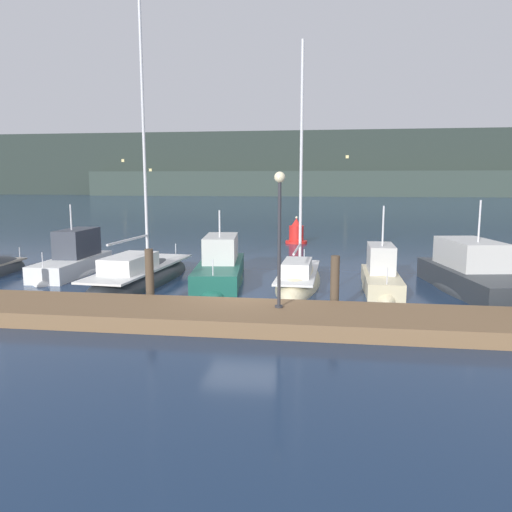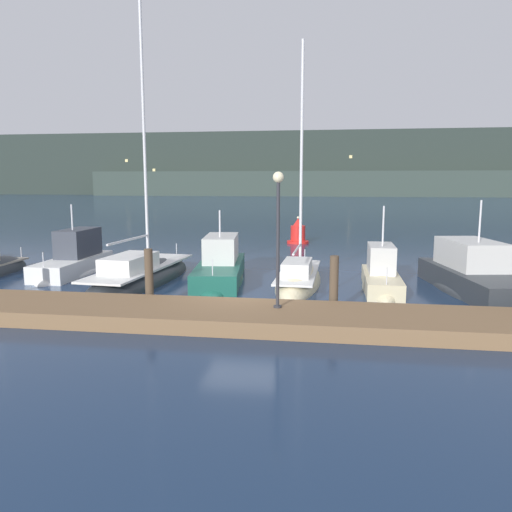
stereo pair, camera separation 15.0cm
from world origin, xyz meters
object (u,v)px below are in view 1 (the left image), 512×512
(sailboat_berth_4, at_px, (141,280))
(channel_buoy, at_px, (296,233))
(motorboat_berth_8, at_px, (476,283))
(dock_lamppost, at_px, (279,218))
(sailboat_berth_6, at_px, (298,281))
(motorboat_berth_7, at_px, (381,282))
(motorboat_berth_3, at_px, (74,266))
(motorboat_berth_5, at_px, (220,273))

(sailboat_berth_4, relative_size, channel_buoy, 7.29)
(motorboat_berth_8, bearing_deg, channel_buoy, 119.18)
(channel_buoy, distance_m, dock_lamppost, 19.12)
(sailboat_berth_6, bearing_deg, dock_lamppost, -92.63)
(motorboat_berth_7, bearing_deg, motorboat_berth_8, 0.67)
(motorboat_berth_3, distance_m, motorboat_berth_7, 13.50)
(motorboat_berth_3, distance_m, channel_buoy, 15.57)
(motorboat_berth_5, xyz_separation_m, channel_buoy, (2.41, 13.05, 0.32))
(motorboat_berth_3, bearing_deg, channel_buoy, 53.35)
(dock_lamppost, bearing_deg, motorboat_berth_7, 55.90)
(channel_buoy, bearing_deg, motorboat_berth_7, -73.25)
(motorboat_berth_3, relative_size, sailboat_berth_6, 0.55)
(dock_lamppost, bearing_deg, channel_buoy, 91.95)
(motorboat_berth_8, xyz_separation_m, dock_lamppost, (-7.02, -5.21, 2.79))
(sailboat_berth_4, relative_size, dock_lamppost, 3.31)
(sailboat_berth_4, relative_size, motorboat_berth_7, 2.73)
(motorboat_berth_5, distance_m, dock_lamppost, 7.20)
(motorboat_berth_3, xyz_separation_m, dock_lamppost, (9.94, -6.46, 2.75))
(sailboat_berth_6, bearing_deg, motorboat_berth_7, -9.64)
(dock_lamppost, bearing_deg, motorboat_berth_5, 117.40)
(motorboat_berth_8, relative_size, channel_buoy, 4.11)
(sailboat_berth_6, xyz_separation_m, motorboat_berth_7, (3.24, -0.55, 0.14))
(motorboat_berth_3, relative_size, motorboat_berth_7, 1.18)
(sailboat_berth_4, height_order, motorboat_berth_5, sailboat_berth_4)
(motorboat_berth_7, bearing_deg, dock_lamppost, -124.10)
(motorboat_berth_5, relative_size, motorboat_berth_7, 1.39)
(motorboat_berth_7, bearing_deg, motorboat_berth_5, 173.73)
(sailboat_berth_6, relative_size, motorboat_berth_7, 2.15)
(motorboat_berth_3, bearing_deg, sailboat_berth_6, -4.12)
(motorboat_berth_8, bearing_deg, dock_lamppost, -143.41)
(sailboat_berth_4, xyz_separation_m, motorboat_berth_7, (9.72, 0.16, 0.13))
(motorboat_berth_7, bearing_deg, sailboat_berth_4, -179.04)
(sailboat_berth_4, distance_m, motorboat_berth_7, 9.72)
(motorboat_berth_5, xyz_separation_m, dock_lamppost, (3.05, -5.89, 2.78))
(sailboat_berth_4, relative_size, motorboat_berth_5, 1.96)
(motorboat_berth_3, bearing_deg, sailboat_berth_4, -21.28)
(sailboat_berth_6, distance_m, motorboat_berth_8, 6.78)
(sailboat_berth_6, bearing_deg, sailboat_berth_4, -173.72)
(motorboat_berth_8, bearing_deg, sailboat_berth_6, 175.69)
(sailboat_berth_6, relative_size, motorboat_berth_8, 1.40)
(motorboat_berth_7, distance_m, channel_buoy, 14.39)
(motorboat_berth_3, distance_m, dock_lamppost, 12.16)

